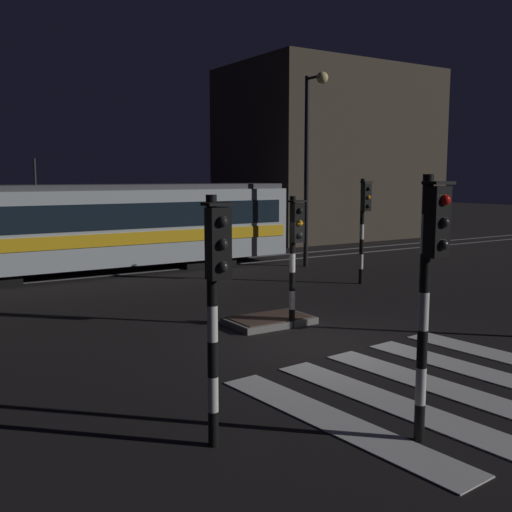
% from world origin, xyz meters
% --- Properties ---
extents(ground_plane, '(120.00, 120.00, 0.00)m').
position_xyz_m(ground_plane, '(0.00, 0.00, 0.00)').
color(ground_plane, black).
extents(rail_near, '(80.00, 0.12, 0.03)m').
position_xyz_m(rail_near, '(0.00, 10.92, 0.01)').
color(rail_near, '#59595E').
rests_on(rail_near, ground).
extents(rail_far, '(80.00, 0.12, 0.03)m').
position_xyz_m(rail_far, '(0.00, 12.35, 0.01)').
color(rail_far, '#59595E').
rests_on(rail_far, ground).
extents(crosswalk_zebra, '(5.96, 5.10, 0.02)m').
position_xyz_m(crosswalk_zebra, '(0.00, -3.34, 0.01)').
color(crosswalk_zebra, silver).
rests_on(crosswalk_zebra, ground).
extents(traffic_island, '(2.03, 1.26, 0.18)m').
position_xyz_m(traffic_island, '(0.06, 1.85, 0.09)').
color(traffic_island, slate).
rests_on(traffic_island, ground).
extents(traffic_light_kerb_mid_left, '(0.36, 0.42, 3.57)m').
position_xyz_m(traffic_light_kerb_mid_left, '(-1.89, -4.72, 2.35)').
color(traffic_light_kerb_mid_left, black).
rests_on(traffic_light_kerb_mid_left, ground).
extents(traffic_light_corner_far_right, '(0.36, 0.42, 3.47)m').
position_xyz_m(traffic_light_corner_far_right, '(5.72, 4.73, 2.29)').
color(traffic_light_corner_far_right, black).
rests_on(traffic_light_corner_far_right, ground).
extents(traffic_light_median_centre, '(0.36, 0.42, 3.09)m').
position_xyz_m(traffic_light_median_centre, '(0.32, 1.19, 2.04)').
color(traffic_light_median_centre, black).
rests_on(traffic_light_median_centre, ground).
extents(traffic_light_corner_near_left, '(0.36, 0.42, 3.31)m').
position_xyz_m(traffic_light_corner_near_left, '(-4.30, -3.36, 2.19)').
color(traffic_light_corner_near_left, black).
rests_on(traffic_light_corner_near_left, ground).
extents(street_lamp_trackside_right, '(0.44, 1.21, 7.37)m').
position_xyz_m(street_lamp_trackside_right, '(6.58, 8.71, 4.66)').
color(street_lamp_trackside_right, black).
rests_on(street_lamp_trackside_right, ground).
extents(tram, '(15.02, 2.58, 4.15)m').
position_xyz_m(tram, '(-0.77, 11.63, 1.75)').
color(tram, '#B2BCC1').
rests_on(tram, ground).
extents(building_backdrop, '(11.51, 8.00, 9.72)m').
position_xyz_m(building_backdrop, '(15.37, 18.33, 4.86)').
color(building_backdrop, '#42382D').
rests_on(building_backdrop, ground).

